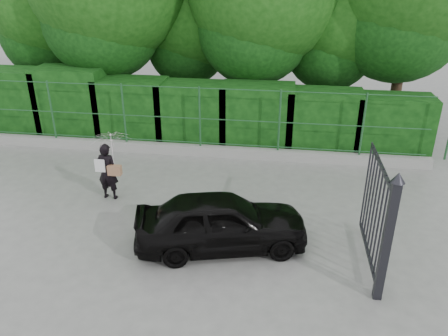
# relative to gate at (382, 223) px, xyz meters

# --- Properties ---
(ground) EXTENTS (80.00, 80.00, 0.00)m
(ground) POSITION_rel_gate_xyz_m (-4.60, 0.72, -1.19)
(ground) COLOR gray
(kerb) EXTENTS (14.00, 0.25, 0.30)m
(kerb) POSITION_rel_gate_xyz_m (-4.60, 5.22, -1.04)
(kerb) COLOR #9E9E99
(kerb) RESTS_ON ground
(fence) EXTENTS (14.13, 0.06, 1.80)m
(fence) POSITION_rel_gate_xyz_m (-4.38, 5.22, 0.01)
(fence) COLOR #21532B
(fence) RESTS_ON kerb
(hedge) EXTENTS (14.20, 1.20, 2.29)m
(hedge) POSITION_rel_gate_xyz_m (-4.90, 6.22, -0.18)
(hedge) COLOR black
(hedge) RESTS_ON ground
(gate) EXTENTS (0.22, 2.33, 2.36)m
(gate) POSITION_rel_gate_xyz_m (0.00, 0.00, 0.00)
(gate) COLOR #222228
(gate) RESTS_ON ground
(woman) EXTENTS (0.96, 0.98, 1.67)m
(woman) POSITION_rel_gate_xyz_m (-5.75, 2.31, -0.08)
(woman) COLOR black
(woman) RESTS_ON ground
(car) EXTENTS (3.63, 2.17, 1.16)m
(car) POSITION_rel_gate_xyz_m (-2.86, 0.64, -0.61)
(car) COLOR black
(car) RESTS_ON ground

